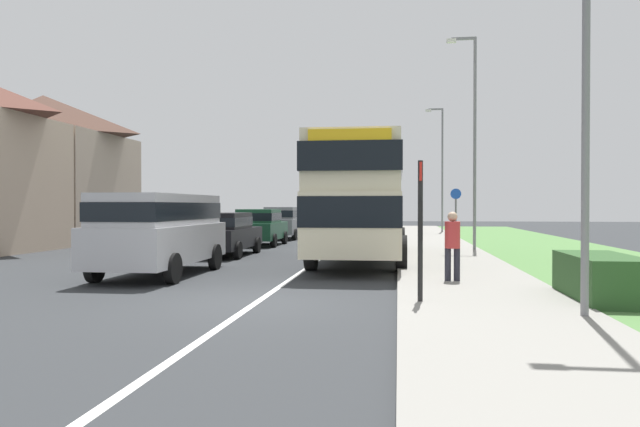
{
  "coord_description": "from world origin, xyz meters",
  "views": [
    {
      "loc": [
        2.61,
        -10.94,
        1.8
      ],
      "look_at": [
        0.58,
        4.6,
        1.6
      ],
      "focal_mm": 33.65,
      "sensor_mm": 36.0,
      "label": 1
    }
  ],
  "objects_px": {
    "double_decker_bus": "(362,195)",
    "parked_car_black": "(224,232)",
    "street_lamp_near": "(579,26)",
    "street_lamp_far": "(441,162)",
    "bus_stop_sign": "(420,221)",
    "parked_car_dark_green": "(260,226)",
    "cycle_route_sign": "(456,215)",
    "parked_car_grey": "(283,222)",
    "parked_van_silver": "(160,227)",
    "street_lamp_mid": "(472,130)",
    "pedestrian_at_stop": "(452,243)"
  },
  "relations": [
    {
      "from": "parked_car_grey",
      "to": "cycle_route_sign",
      "type": "distance_m",
      "value": 10.75
    },
    {
      "from": "cycle_route_sign",
      "to": "street_lamp_mid",
      "type": "height_order",
      "value": "street_lamp_mid"
    },
    {
      "from": "parked_car_black",
      "to": "street_lamp_mid",
      "type": "distance_m",
      "value": 10.24
    },
    {
      "from": "pedestrian_at_stop",
      "to": "street_lamp_near",
      "type": "height_order",
      "value": "street_lamp_near"
    },
    {
      "from": "pedestrian_at_stop",
      "to": "street_lamp_mid",
      "type": "relative_size",
      "value": 0.2
    },
    {
      "from": "pedestrian_at_stop",
      "to": "cycle_route_sign",
      "type": "height_order",
      "value": "cycle_route_sign"
    },
    {
      "from": "street_lamp_near",
      "to": "double_decker_bus",
      "type": "bearing_deg",
      "value": 111.85
    },
    {
      "from": "bus_stop_sign",
      "to": "double_decker_bus",
      "type": "bearing_deg",
      "value": 100.15
    },
    {
      "from": "parked_car_grey",
      "to": "cycle_route_sign",
      "type": "xyz_separation_m",
      "value": [
        8.6,
        -6.44,
        0.48
      ]
    },
    {
      "from": "parked_car_dark_green",
      "to": "street_lamp_mid",
      "type": "distance_m",
      "value": 10.2
    },
    {
      "from": "street_lamp_far",
      "to": "pedestrian_at_stop",
      "type": "bearing_deg",
      "value": -93.39
    },
    {
      "from": "pedestrian_at_stop",
      "to": "bus_stop_sign",
      "type": "height_order",
      "value": "bus_stop_sign"
    },
    {
      "from": "bus_stop_sign",
      "to": "cycle_route_sign",
      "type": "xyz_separation_m",
      "value": [
        2.0,
        14.85,
        -0.11
      ]
    },
    {
      "from": "parked_car_dark_green",
      "to": "street_lamp_far",
      "type": "bearing_deg",
      "value": 55.54
    },
    {
      "from": "parked_van_silver",
      "to": "parked_car_grey",
      "type": "bearing_deg",
      "value": 90.4
    },
    {
      "from": "parked_van_silver",
      "to": "parked_car_grey",
      "type": "distance_m",
      "value": 17.2
    },
    {
      "from": "parked_car_grey",
      "to": "cycle_route_sign",
      "type": "relative_size",
      "value": 1.73
    },
    {
      "from": "parked_van_silver",
      "to": "bus_stop_sign",
      "type": "height_order",
      "value": "bus_stop_sign"
    },
    {
      "from": "double_decker_bus",
      "to": "parked_car_dark_green",
      "type": "distance_m",
      "value": 8.87
    },
    {
      "from": "double_decker_bus",
      "to": "street_lamp_far",
      "type": "relative_size",
      "value": 1.26
    },
    {
      "from": "double_decker_bus",
      "to": "parked_car_black",
      "type": "relative_size",
      "value": 2.29
    },
    {
      "from": "parked_van_silver",
      "to": "cycle_route_sign",
      "type": "xyz_separation_m",
      "value": [
        8.48,
        10.75,
        0.17
      ]
    },
    {
      "from": "parked_van_silver",
      "to": "bus_stop_sign",
      "type": "relative_size",
      "value": 1.98
    },
    {
      "from": "bus_stop_sign",
      "to": "street_lamp_near",
      "type": "relative_size",
      "value": 0.33
    },
    {
      "from": "parked_van_silver",
      "to": "pedestrian_at_stop",
      "type": "relative_size",
      "value": 3.08
    },
    {
      "from": "street_lamp_far",
      "to": "bus_stop_sign",
      "type": "bearing_deg",
      "value": -94.66
    },
    {
      "from": "street_lamp_near",
      "to": "bus_stop_sign",
      "type": "bearing_deg",
      "value": 155.21
    },
    {
      "from": "parked_car_black",
      "to": "cycle_route_sign",
      "type": "height_order",
      "value": "cycle_route_sign"
    },
    {
      "from": "bus_stop_sign",
      "to": "street_lamp_near",
      "type": "height_order",
      "value": "street_lamp_near"
    },
    {
      "from": "double_decker_bus",
      "to": "bus_stop_sign",
      "type": "relative_size",
      "value": 3.92
    },
    {
      "from": "parked_car_black",
      "to": "parked_car_dark_green",
      "type": "relative_size",
      "value": 1.11
    },
    {
      "from": "parked_car_black",
      "to": "cycle_route_sign",
      "type": "xyz_separation_m",
      "value": [
        8.61,
        4.66,
        0.56
      ]
    },
    {
      "from": "pedestrian_at_stop",
      "to": "bus_stop_sign",
      "type": "bearing_deg",
      "value": -105.31
    },
    {
      "from": "cycle_route_sign",
      "to": "street_lamp_near",
      "type": "relative_size",
      "value": 0.32
    },
    {
      "from": "double_decker_bus",
      "to": "parked_car_black",
      "type": "xyz_separation_m",
      "value": [
        -5.07,
        1.57,
        -1.28
      ]
    },
    {
      "from": "street_lamp_mid",
      "to": "cycle_route_sign",
      "type": "bearing_deg",
      "value": 103.69
    },
    {
      "from": "parked_car_dark_green",
      "to": "street_lamp_far",
      "type": "height_order",
      "value": "street_lamp_far"
    },
    {
      "from": "parked_car_black",
      "to": "street_lamp_mid",
      "type": "height_order",
      "value": "street_lamp_mid"
    },
    {
      "from": "pedestrian_at_stop",
      "to": "cycle_route_sign",
      "type": "xyz_separation_m",
      "value": [
        1.18,
        11.86,
        0.45
      ]
    },
    {
      "from": "double_decker_bus",
      "to": "pedestrian_at_stop",
      "type": "xyz_separation_m",
      "value": [
        2.36,
        -5.62,
        -1.17
      ]
    },
    {
      "from": "parked_car_dark_green",
      "to": "street_lamp_far",
      "type": "distance_m",
      "value": 16.25
    },
    {
      "from": "parked_car_grey",
      "to": "street_lamp_far",
      "type": "relative_size",
      "value": 0.54
    },
    {
      "from": "cycle_route_sign",
      "to": "parked_car_dark_green",
      "type": "bearing_deg",
      "value": 173.69
    },
    {
      "from": "parked_van_silver",
      "to": "double_decker_bus",
      "type": "bearing_deg",
      "value": 42.52
    },
    {
      "from": "street_lamp_near",
      "to": "street_lamp_far",
      "type": "xyz_separation_m",
      "value": [
        0.0,
        29.93,
        0.07
      ]
    },
    {
      "from": "bus_stop_sign",
      "to": "cycle_route_sign",
      "type": "bearing_deg",
      "value": 82.32
    },
    {
      "from": "pedestrian_at_stop",
      "to": "cycle_route_sign",
      "type": "distance_m",
      "value": 11.92
    },
    {
      "from": "street_lamp_near",
      "to": "street_lamp_far",
      "type": "bearing_deg",
      "value": 90.0
    },
    {
      "from": "parked_car_dark_green",
      "to": "cycle_route_sign",
      "type": "height_order",
      "value": "cycle_route_sign"
    },
    {
      "from": "street_lamp_near",
      "to": "street_lamp_far",
      "type": "relative_size",
      "value": 0.98
    }
  ]
}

